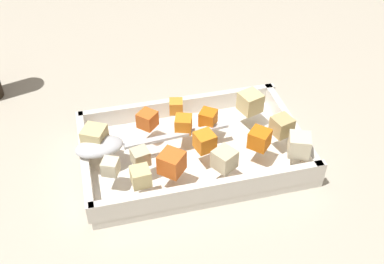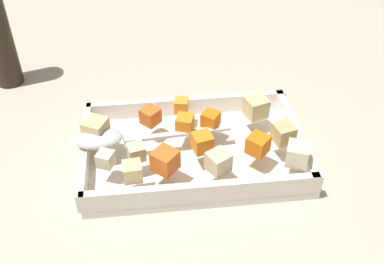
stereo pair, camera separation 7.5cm
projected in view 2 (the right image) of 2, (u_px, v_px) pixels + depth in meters
ground_plane at (194, 158)px, 0.78m from camera, size 4.00×4.00×0.00m
baking_dish at (192, 152)px, 0.77m from camera, size 0.35×0.22×0.05m
carrot_chunk_center at (165, 161)px, 0.69m from camera, size 0.05×0.05×0.03m
carrot_chunk_corner_se at (258, 145)px, 0.72m from camera, size 0.04×0.04×0.03m
carrot_chunk_heap_top at (150, 116)px, 0.77m from camera, size 0.04×0.04×0.03m
carrot_chunk_corner_ne at (181, 105)px, 0.80m from camera, size 0.03×0.03×0.02m
carrot_chunk_mid_right at (211, 119)px, 0.77m from camera, size 0.04×0.04×0.03m
carrot_chunk_front_center at (185, 123)px, 0.76m from camera, size 0.03×0.03×0.03m
carrot_chunk_rim_edge at (202, 142)px, 0.72m from camera, size 0.03×0.03×0.03m
potato_chunk_far_right at (132, 171)px, 0.68m from camera, size 0.03×0.03×0.03m
potato_chunk_corner_nw at (284, 133)px, 0.74m from camera, size 0.04×0.04×0.03m
potato_chunk_far_left at (136, 152)px, 0.71m from camera, size 0.03×0.03×0.02m
potato_chunk_corner_sw at (256, 107)px, 0.79m from camera, size 0.04×0.04×0.03m
potato_chunk_near_right at (96, 129)px, 0.74m from camera, size 0.04×0.04×0.03m
potato_chunk_near_left at (298, 154)px, 0.70m from camera, size 0.04×0.04×0.03m
potato_chunk_near_spoon at (218, 162)px, 0.69m from camera, size 0.04×0.04×0.03m
potato_chunk_under_handle at (106, 159)px, 0.70m from camera, size 0.03×0.03×0.02m
serving_spoon at (108, 139)px, 0.73m from camera, size 0.25×0.05×0.02m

